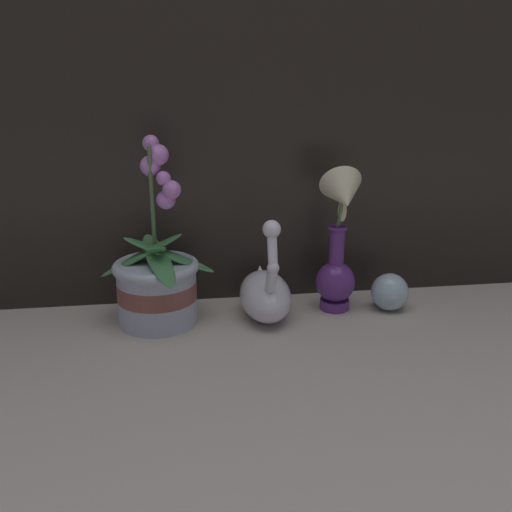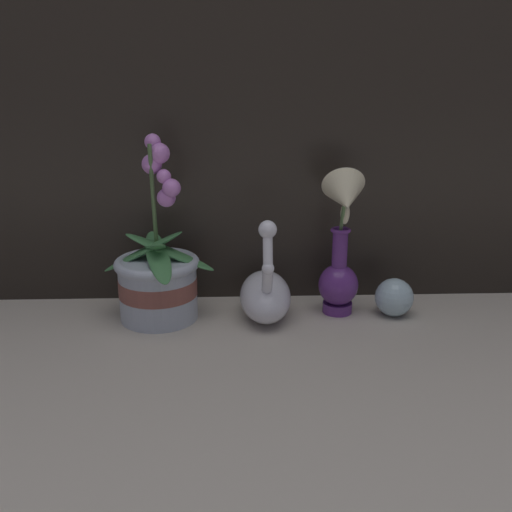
% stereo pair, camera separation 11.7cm
% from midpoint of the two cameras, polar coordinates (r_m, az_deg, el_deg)
% --- Properties ---
extents(ground_plane, '(2.80, 2.80, 0.00)m').
position_cam_midpoint_polar(ground_plane, '(1.12, 5.08, -8.20)').
color(ground_plane, '#BCB2A3').
extents(window_backdrop, '(2.80, 0.03, 1.20)m').
position_cam_midpoint_polar(window_backdrop, '(1.24, 4.47, 22.97)').
color(window_backdrop, black).
rests_on(window_backdrop, ground_plane).
extents(orchid_potted_plant, '(0.23, 0.24, 0.37)m').
position_cam_midpoint_polar(orchid_potted_plant, '(1.19, -6.56, -2.04)').
color(orchid_potted_plant, '#B2BCCC').
rests_on(orchid_potted_plant, ground_plane).
extents(swan_figurine, '(0.10, 0.20, 0.22)m').
position_cam_midpoint_polar(swan_figurine, '(1.19, 3.69, -3.57)').
color(swan_figurine, white).
rests_on(swan_figurine, ground_plane).
extents(blue_vase, '(0.08, 0.12, 0.30)m').
position_cam_midpoint_polar(blue_vase, '(1.20, 10.89, 0.57)').
color(blue_vase, '#602D7F').
rests_on(blue_vase, ground_plane).
extents(glass_sphere, '(0.08, 0.08, 0.08)m').
position_cam_midpoint_polar(glass_sphere, '(1.25, 15.65, -3.86)').
color(glass_sphere, silver).
rests_on(glass_sphere, ground_plane).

